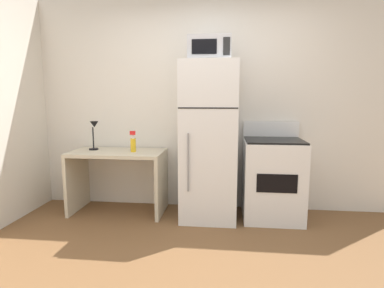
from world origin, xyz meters
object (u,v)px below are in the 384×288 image
(desk_lamp, at_px, (94,130))
(spray_bottle, at_px, (133,144))
(oven_range, at_px, (272,179))
(refrigerator, at_px, (209,142))
(microwave, at_px, (210,49))
(desk, at_px, (118,170))

(desk_lamp, distance_m, spray_bottle, 0.54)
(spray_bottle, relative_size, oven_range, 0.23)
(desk_lamp, relative_size, oven_range, 0.32)
(desk_lamp, height_order, refrigerator, refrigerator)
(desk_lamp, bearing_deg, spray_bottle, -9.04)
(microwave, relative_size, oven_range, 0.42)
(oven_range, bearing_deg, refrigerator, -177.71)
(refrigerator, bearing_deg, desk_lamp, 176.35)
(spray_bottle, bearing_deg, desk_lamp, 170.96)
(oven_range, bearing_deg, desk_lamp, 178.37)
(refrigerator, distance_m, microwave, 1.02)
(microwave, height_order, oven_range, microwave)
(microwave, bearing_deg, oven_range, 3.96)
(desk_lamp, xyz_separation_m, spray_bottle, (0.51, -0.08, -0.14))
(desk, xyz_separation_m, microwave, (1.10, -0.05, 1.39))
(microwave, distance_m, oven_range, 1.61)
(refrigerator, relative_size, microwave, 3.86)
(spray_bottle, xyz_separation_m, refrigerator, (0.90, -0.01, 0.04))
(desk, bearing_deg, microwave, -2.85)
(desk, distance_m, oven_range, 1.83)
(desk_lamp, relative_size, microwave, 0.77)
(desk, xyz_separation_m, refrigerator, (1.10, -0.03, 0.37))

